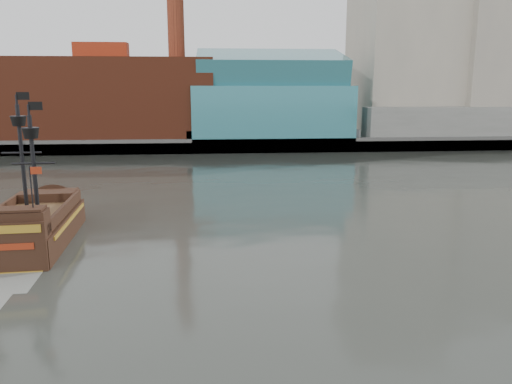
{
  "coord_description": "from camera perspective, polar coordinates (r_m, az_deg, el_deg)",
  "views": [
    {
      "loc": [
        -1.23,
        -27.71,
        11.82
      ],
      "look_at": [
        1.95,
        9.18,
        4.0
      ],
      "focal_mm": 35.0,
      "sensor_mm": 36.0,
      "label": 1
    }
  ],
  "objects": [
    {
      "name": "seawall",
      "position": [
        90.83,
        -4.14,
        5.25
      ],
      "size": [
        220.0,
        1.0,
        2.6
      ],
      "primitive_type": "cube",
      "color": "#4C4C49",
      "rests_on": "ground"
    },
    {
      "name": "skyline",
      "position": [
        113.17,
        -1.73,
        18.38
      ],
      "size": [
        149.0,
        45.0,
        62.0
      ],
      "color": "#7B5D49",
      "rests_on": "promenade_far"
    },
    {
      "name": "promenade_far",
      "position": [
        120.2,
        -4.36,
        6.73
      ],
      "size": [
        220.0,
        60.0,
        2.0
      ],
      "primitive_type": "cube",
      "color": "slate",
      "rests_on": "ground"
    },
    {
      "name": "ground",
      "position": [
        30.15,
        -2.23,
        -11.17
      ],
      "size": [
        400.0,
        400.0,
        0.0
      ],
      "primitive_type": "plane",
      "color": "#272A25",
      "rests_on": "ground"
    },
    {
      "name": "pirate_ship",
      "position": [
        41.81,
        -24.13,
        -3.98
      ],
      "size": [
        6.02,
        16.68,
        12.28
      ],
      "rotation": [
        0.0,
        0.0,
        0.06
      ],
      "color": "black",
      "rests_on": "ground"
    }
  ]
}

